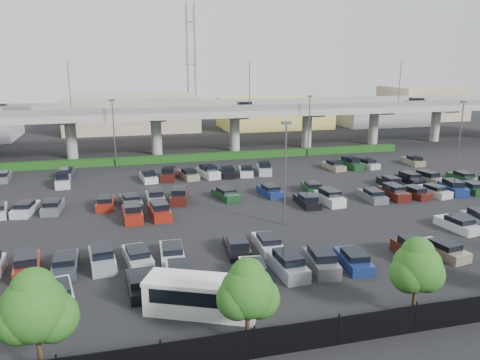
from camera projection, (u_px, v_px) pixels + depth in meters
The scene contains 10 objects.
ground at pixel (260, 202), 54.00m from camera, with size 280.00×280.00×0.00m, color black.
overpass at pixel (206, 113), 82.22m from camera, with size 150.00×13.00×15.80m.
hedge at pixel (216, 156), 77.30m from camera, with size 66.00×1.60×1.10m, color #163C11.
fence at pixel (400, 321), 27.51m from camera, with size 70.00×0.10×2.00m.
tree_row at pixel (400, 269), 28.44m from camera, with size 65.07×3.66×5.94m.
shuttle_bus at pixel (202, 295), 29.94m from camera, with size 7.61×5.29×2.33m.
parked_cars at pixel (272, 206), 50.32m from camera, with size 63.04×41.59×1.67m.
light_poles at pixel (221, 148), 53.32m from camera, with size 66.90×48.38×10.30m.
distant_buildings at pixel (234, 112), 114.07m from camera, with size 138.00×24.00×9.00m.
comm_tower at pixel (191, 62), 120.51m from camera, with size 2.40×2.40×30.00m.
Camera 1 is at (-15.42, -49.41, 15.75)m, focal length 35.00 mm.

